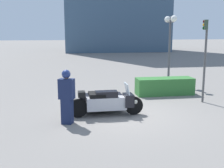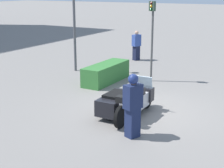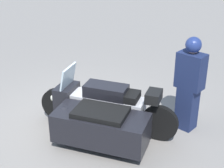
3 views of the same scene
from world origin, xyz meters
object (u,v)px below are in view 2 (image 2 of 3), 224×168
(twin_lamp_post, at_px, (74,11))
(police_motorcycle, at_px, (126,101))
(pedestrian_bystander, at_px, (136,46))
(traffic_light_near, at_px, (152,30))
(hedge_bush_curbside, at_px, (106,73))
(officer_rider, at_px, (133,104))

(twin_lamp_post, bearing_deg, police_motorcycle, -130.41)
(pedestrian_bystander, bearing_deg, traffic_light_near, -34.16)
(traffic_light_near, height_order, pedestrian_bystander, traffic_light_near)
(police_motorcycle, distance_m, pedestrian_bystander, 8.76)
(police_motorcycle, relative_size, twin_lamp_post, 0.70)
(traffic_light_near, bearing_deg, hedge_bush_curbside, -41.11)
(traffic_light_near, relative_size, pedestrian_bystander, 2.06)
(officer_rider, height_order, twin_lamp_post, twin_lamp_post)
(police_motorcycle, height_order, hedge_bush_curbside, police_motorcycle)
(hedge_bush_curbside, relative_size, pedestrian_bystander, 1.63)
(pedestrian_bystander, bearing_deg, officer_rider, -42.61)
(hedge_bush_curbside, distance_m, traffic_light_near, 2.67)
(hedge_bush_curbside, height_order, pedestrian_bystander, pedestrian_bystander)
(twin_lamp_post, bearing_deg, officer_rider, -133.56)
(officer_rider, distance_m, twin_lamp_post, 8.36)
(hedge_bush_curbside, bearing_deg, pedestrian_bystander, 10.67)
(police_motorcycle, bearing_deg, officer_rider, -147.09)
(officer_rider, relative_size, twin_lamp_post, 0.47)
(police_motorcycle, height_order, twin_lamp_post, twin_lamp_post)
(officer_rider, xyz_separation_m, hedge_bush_curbside, (4.54, 3.51, -0.54))
(twin_lamp_post, height_order, traffic_light_near, twin_lamp_post)
(officer_rider, relative_size, pedestrian_bystander, 1.07)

